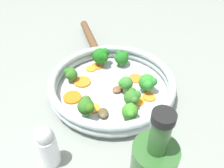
% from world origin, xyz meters
% --- Properties ---
extents(ground_plane, '(4.00, 4.00, 0.00)m').
position_xyz_m(ground_plane, '(0.00, 0.00, 0.00)').
color(ground_plane, gray).
extents(skillet, '(0.31, 0.31, 0.01)m').
position_xyz_m(skillet, '(0.00, 0.00, 0.01)').
color(skillet, '#B2B5B7').
rests_on(skillet, ground_plane).
extents(skillet_rim_wall, '(0.33, 0.33, 0.04)m').
position_xyz_m(skillet_rim_wall, '(0.00, 0.00, 0.03)').
color(skillet_rim_wall, '#AABBBB').
rests_on(skillet_rim_wall, skillet).
extents(skillet_handle, '(0.20, 0.17, 0.03)m').
position_xyz_m(skillet_handle, '(0.22, -0.17, 0.02)').
color(skillet_handle, brown).
rests_on(skillet_handle, skillet).
extents(skillet_rivet_left, '(0.01, 0.01, 0.01)m').
position_xyz_m(skillet_rivet_left, '(0.09, -0.12, 0.02)').
color(skillet_rivet_left, '#B5B1B2').
rests_on(skillet_rivet_left, skillet).
extents(skillet_rivet_right, '(0.01, 0.01, 0.01)m').
position_xyz_m(skillet_rivet_right, '(0.14, -0.06, 0.02)').
color(skillet_rivet_right, '#AFB2BA').
rests_on(skillet_rivet_right, skillet).
extents(carrot_slice_0, '(0.04, 0.04, 0.01)m').
position_xyz_m(carrot_slice_0, '(-0.01, 0.09, 0.01)').
color(carrot_slice_0, orange).
rests_on(carrot_slice_0, skillet).
extents(carrot_slice_1, '(0.06, 0.06, 0.01)m').
position_xyz_m(carrot_slice_1, '(0.06, 0.09, 0.01)').
color(carrot_slice_1, orange).
rests_on(carrot_slice_1, skillet).
extents(carrot_slice_2, '(0.05, 0.05, 0.01)m').
position_xyz_m(carrot_slice_2, '(-0.10, -0.02, 0.01)').
color(carrot_slice_2, orange).
rests_on(carrot_slice_2, skillet).
extents(carrot_slice_3, '(0.04, 0.04, 0.00)m').
position_xyz_m(carrot_slice_3, '(-0.03, -0.07, 0.01)').
color(carrot_slice_3, orange).
rests_on(carrot_slice_3, skillet).
extents(carrot_slice_4, '(0.03, 0.03, 0.00)m').
position_xyz_m(carrot_slice_4, '(0.10, -0.03, 0.01)').
color(carrot_slice_4, orange).
rests_on(carrot_slice_4, skillet).
extents(carrot_slice_5, '(0.06, 0.06, 0.01)m').
position_xyz_m(carrot_slice_5, '(0.08, 0.03, 0.01)').
color(carrot_slice_5, orange).
rests_on(carrot_slice_5, skillet).
extents(carrot_slice_6, '(0.05, 0.05, 0.00)m').
position_xyz_m(carrot_slice_6, '(0.10, -0.06, 0.01)').
color(carrot_slice_6, orange).
rests_on(carrot_slice_6, skillet).
extents(carrot_slice_7, '(0.06, 0.06, 0.00)m').
position_xyz_m(carrot_slice_7, '(-0.08, 0.01, 0.01)').
color(carrot_slice_7, orange).
rests_on(carrot_slice_7, skillet).
extents(broccoli_floret_0, '(0.04, 0.04, 0.04)m').
position_xyz_m(broccoli_floret_0, '(0.11, 0.04, 0.03)').
color(broccoli_floret_0, '#6C9851').
rests_on(broccoli_floret_0, skillet).
extents(broccoli_floret_1, '(0.04, 0.04, 0.04)m').
position_xyz_m(broccoli_floret_1, '(-0.08, 0.02, 0.04)').
color(broccoli_floret_1, '#5E8445').
rests_on(broccoli_floret_1, skillet).
extents(broccoli_floret_2, '(0.04, 0.04, 0.05)m').
position_xyz_m(broccoli_floret_2, '(-0.01, 0.11, 0.04)').
color(broccoli_floret_2, '#71A756').
rests_on(broccoli_floret_2, skillet).
extents(broccoli_floret_3, '(0.05, 0.05, 0.06)m').
position_xyz_m(broccoli_floret_3, '(0.09, -0.07, 0.05)').
color(broccoli_floret_3, '#7DAA63').
rests_on(broccoli_floret_3, skillet).
extents(broccoli_floret_4, '(0.04, 0.04, 0.05)m').
position_xyz_m(broccoli_floret_4, '(-0.04, -0.01, 0.04)').
color(broccoli_floret_4, olive).
rests_on(broccoli_floret_4, skillet).
extents(broccoli_floret_5, '(0.04, 0.05, 0.05)m').
position_xyz_m(broccoli_floret_5, '(0.04, -0.11, 0.04)').
color(broccoli_floret_5, '#6E935D').
rests_on(broccoli_floret_5, skillet).
extents(broccoli_floret_6, '(0.05, 0.05, 0.05)m').
position_xyz_m(broccoli_floret_6, '(-0.08, -0.04, 0.04)').
color(broccoli_floret_6, '#719657').
rests_on(broccoli_floret_6, skillet).
extents(broccoli_floret_7, '(0.04, 0.04, 0.04)m').
position_xyz_m(broccoli_floret_7, '(-0.09, 0.06, 0.03)').
color(broccoli_floret_7, '#789E58').
rests_on(broccoli_floret_7, skillet).
extents(mushroom_piece_0, '(0.04, 0.04, 0.01)m').
position_xyz_m(mushroom_piece_0, '(-0.04, 0.09, 0.02)').
color(mushroom_piece_0, brown).
rests_on(mushroom_piece_0, skillet).
extents(mushroom_piece_1, '(0.03, 0.04, 0.01)m').
position_xyz_m(mushroom_piece_1, '(-0.02, -0.00, 0.02)').
color(mushroom_piece_1, brown).
rests_on(mushroom_piece_1, skillet).
extents(salt_shaker, '(0.04, 0.04, 0.10)m').
position_xyz_m(salt_shaker, '(-0.02, 0.24, 0.05)').
color(salt_shaker, white).
rests_on(salt_shaker, ground_plane).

